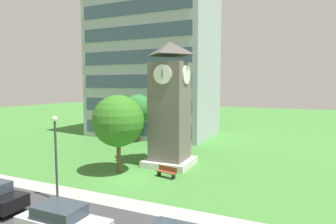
{
  "coord_description": "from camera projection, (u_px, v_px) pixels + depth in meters",
  "views": [
    {
      "loc": [
        11.7,
        -19.37,
        7.42
      ],
      "look_at": [
        0.63,
        5.59,
        4.89
      ],
      "focal_mm": 30.51,
      "sensor_mm": 36.0,
      "label": 1
    }
  ],
  "objects": [
    {
      "name": "park_bench",
      "position": [
        167.0,
        172.0,
        23.09
      ],
      "size": [
        1.86,
        0.85,
        0.88
      ],
      "color": "brown",
      "rests_on": "ground"
    },
    {
      "name": "street_lamp",
      "position": [
        56.0,
        148.0,
        18.2
      ],
      "size": [
        0.36,
        0.36,
        5.51
      ],
      "color": "#333338",
      "rests_on": "ground"
    },
    {
      "name": "ground_plane",
      "position": [
        133.0,
        178.0,
        23.04
      ],
      "size": [
        160.0,
        160.0,
        0.0
      ],
      "primitive_type": "plane",
      "color": "#3D7A33"
    },
    {
      "name": "kerb_strip",
      "position": [
        97.0,
        198.0,
        18.9
      ],
      "size": [
        120.0,
        1.6,
        0.01
      ],
      "primitive_type": "cube",
      "color": "#9E9E99",
      "rests_on": "ground"
    },
    {
      "name": "clock_tower",
      "position": [
        170.0,
        111.0,
        26.23
      ],
      "size": [
        4.15,
        4.15,
        11.36
      ],
      "color": "#605B56",
      "rests_on": "ground"
    },
    {
      "name": "office_building",
      "position": [
        154.0,
        60.0,
        42.99
      ],
      "size": [
        17.57,
        11.66,
        22.4
      ],
      "color": "#9EA8B2",
      "rests_on": "ground"
    },
    {
      "name": "tree_streetside",
      "position": [
        118.0,
        121.0,
        23.93
      ],
      "size": [
        4.38,
        4.38,
        6.67
      ],
      "color": "#513823",
      "rests_on": "ground"
    },
    {
      "name": "tree_near_tower",
      "position": [
        138.0,
        109.0,
        37.31
      ],
      "size": [
        3.72,
        3.72,
        6.3
      ],
      "color": "#513823",
      "rests_on": "ground"
    },
    {
      "name": "parked_car_silver",
      "position": [
        62.0,
        222.0,
        13.71
      ],
      "size": [
        4.63,
        1.93,
        1.69
      ],
      "color": "silver",
      "rests_on": "ground"
    }
  ]
}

